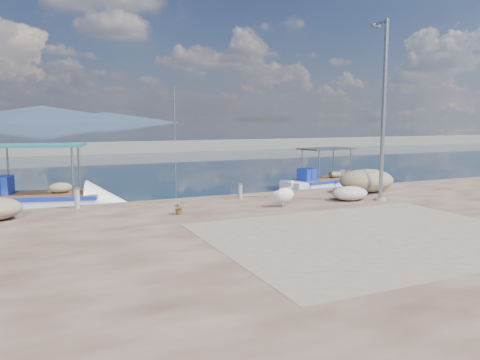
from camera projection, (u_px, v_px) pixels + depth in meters
name	position (u px, v px, depth m)	size (l,w,h in m)	color
ground	(288.00, 233.00, 15.37)	(1400.00, 1400.00, 0.00)	#162635
quay	(430.00, 283.00, 9.91)	(44.00, 22.00, 0.50)	#47291E
quay_patch	(373.00, 235.00, 13.00)	(9.00, 7.00, 0.01)	gray
breakwater	(105.00, 148.00, 51.44)	(120.00, 2.20, 7.50)	gray
mountains	(37.00, 115.00, 603.37)	(370.00, 280.00, 22.00)	#28384C
boat_left	(40.00, 203.00, 19.43)	(6.85, 3.65, 3.14)	white
boat_right	(325.00, 184.00, 25.36)	(5.50, 2.56, 2.54)	white
pelican	(285.00, 194.00, 17.21)	(1.02, 0.69, 0.97)	tan
lamp_post	(383.00, 117.00, 18.22)	(0.44, 0.96, 7.00)	gray
bollard_near	(240.00, 190.00, 18.88)	(0.22, 0.22, 0.67)	gray
bollard_far	(77.00, 197.00, 16.91)	(0.26, 0.26, 0.79)	gray
potted_plant	(179.00, 208.00, 15.85)	(0.39, 0.34, 0.43)	#33722D
net_pile_d	(350.00, 193.00, 18.58)	(1.49, 1.12, 0.56)	silver
net_pile_c	(366.00, 181.00, 20.67)	(2.59, 1.85, 1.02)	tan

